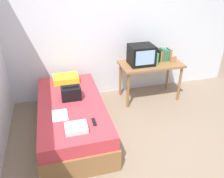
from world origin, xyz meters
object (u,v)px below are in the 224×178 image
object	(u,v)px
picture_frame	(173,60)
pillow	(66,79)
bed	(72,117)
handbag	(71,93)
desk	(151,68)
remote_dark	(94,122)
water_bottle	(157,59)
folded_towel	(76,128)
tv	(141,55)
book_row	(164,55)
magazine	(60,115)

from	to	relation	value
picture_frame	pillow	distance (m)	2.02
bed	handbag	world-z (taller)	handbag
desk	remote_dark	bearing A→B (deg)	-136.98
handbag	desk	bearing A→B (deg)	19.67
picture_frame	remote_dark	xyz separation A→B (m)	(-1.75, -1.16, -0.27)
water_bottle	handbag	distance (m)	1.69
picture_frame	pillow	xyz separation A→B (m)	(-2.00, 0.17, -0.22)
water_bottle	desk	bearing A→B (deg)	117.24
picture_frame	folded_towel	bearing A→B (deg)	-147.74
bed	tv	bearing A→B (deg)	26.12
bed	handbag	distance (m)	0.38
book_row	magazine	world-z (taller)	book_row
desk	book_row	distance (m)	0.36
water_bottle	handbag	world-z (taller)	water_bottle
pillow	magazine	xyz separation A→B (m)	(-0.18, -1.05, -0.05)
water_bottle	handbag	xyz separation A→B (m)	(-1.62, -0.45, -0.22)
handbag	remote_dark	bearing A→B (deg)	-72.43
picture_frame	tv	bearing A→B (deg)	171.33
bed	folded_towel	xyz separation A→B (m)	(-0.00, -0.68, 0.30)
magazine	folded_towel	world-z (taller)	folded_towel
water_bottle	magazine	distance (m)	2.04
bed	picture_frame	xyz separation A→B (m)	(1.99, 0.58, 0.54)
tv	book_row	distance (m)	0.50
desk	tv	xyz separation A→B (m)	(-0.20, 0.01, 0.27)
book_row	water_bottle	bearing A→B (deg)	-141.24
book_row	desk	bearing A→B (deg)	-165.69
desk	book_row	world-z (taller)	book_row
tv	book_row	world-z (taller)	tv
pillow	remote_dark	xyz separation A→B (m)	(0.25, -1.33, -0.04)
water_bottle	folded_towel	world-z (taller)	water_bottle
handbag	pillow	bearing A→B (deg)	92.44
remote_dark	book_row	bearing A→B (deg)	39.17
desk	remote_dark	xyz separation A→B (m)	(-1.34, -1.25, -0.11)
remote_dark	folded_towel	xyz separation A→B (m)	(-0.25, -0.10, 0.02)
water_bottle	picture_frame	world-z (taller)	water_bottle
book_row	picture_frame	distance (m)	0.21
water_bottle	book_row	distance (m)	0.29
bed	water_bottle	world-z (taller)	water_bottle
tv	pillow	size ratio (longest dim) A/B	0.99
bed	magazine	size ratio (longest dim) A/B	6.90
tv	remote_dark	bearing A→B (deg)	-132.10
desk	folded_towel	bearing A→B (deg)	-139.65
desk	magazine	distance (m)	2.02
tv	water_bottle	world-z (taller)	tv
handbag	folded_towel	bearing A→B (deg)	-91.92
desk	folded_towel	size ratio (longest dim) A/B	4.14
remote_dark	desk	bearing A→B (deg)	43.02
bed	remote_dark	xyz separation A→B (m)	(0.24, -0.58, 0.28)
water_bottle	book_row	xyz separation A→B (m)	(0.23, 0.18, 0.00)
tv	desk	bearing A→B (deg)	-1.69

